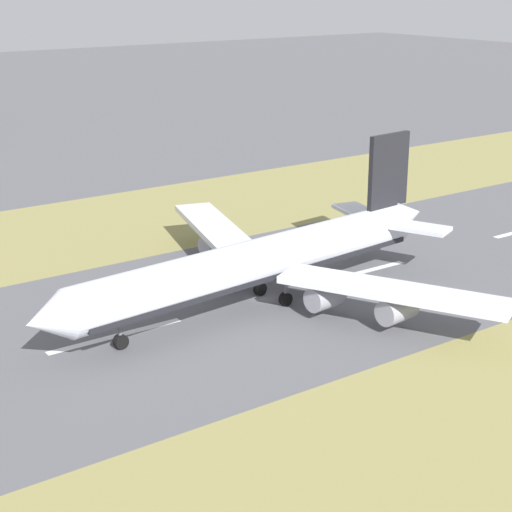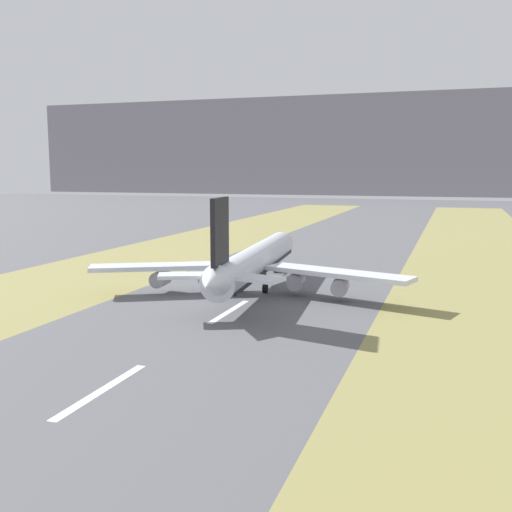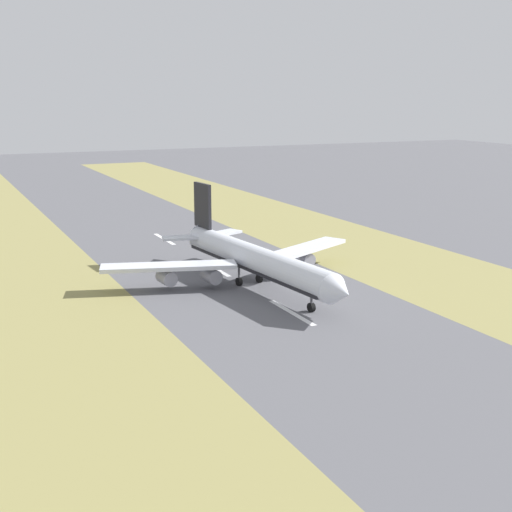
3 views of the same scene
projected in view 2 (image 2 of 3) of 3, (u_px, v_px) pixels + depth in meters
ground_plane at (260, 292)px, 121.45m from camera, size 800.00×800.00×0.00m
grass_median_west at (72, 279)px, 135.54m from camera, size 40.00×600.00×0.01m
grass_median_east at (498, 308)px, 107.36m from camera, size 40.00×600.00×0.01m
centreline_dash_near at (102, 390)px, 67.38m from camera, size 1.20×18.00×0.01m
centreline_dash_mid at (229, 311)px, 104.94m from camera, size 1.20×18.00×0.01m
centreline_dash_far at (289, 274)px, 142.49m from camera, size 1.20×18.00×0.01m
airplane_main_jet at (254, 262)px, 121.55m from camera, size 63.85×67.22×20.20m
mountain_ridge at (420, 147)px, 602.86m from camera, size 800.00×120.00×95.25m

